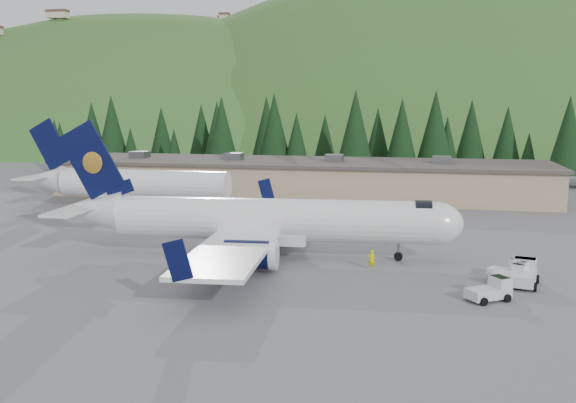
# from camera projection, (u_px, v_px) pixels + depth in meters

# --- Properties ---
(ground) EXTENTS (600.00, 600.00, 0.00)m
(ground) POSITION_uv_depth(u_px,v_px,m) (274.00, 257.00, 55.92)
(ground) COLOR slate
(airliner) EXTENTS (35.70, 33.51, 11.84)m
(airliner) POSITION_uv_depth(u_px,v_px,m) (262.00, 221.00, 55.59)
(airliner) COLOR white
(airliner) RESTS_ON ground
(second_airliner) EXTENTS (27.50, 11.00, 10.05)m
(second_airliner) POSITION_uv_depth(u_px,v_px,m) (123.00, 182.00, 81.82)
(second_airliner) COLOR white
(second_airliner) RESTS_ON ground
(baggage_tug_a) EXTENTS (3.25, 2.90, 1.57)m
(baggage_tug_a) POSITION_uv_depth(u_px,v_px,m) (491.00, 290.00, 43.40)
(baggage_tug_a) COLOR silver
(baggage_tug_a) RESTS_ON ground
(baggage_tug_b) EXTENTS (3.16, 2.61, 1.51)m
(baggage_tug_b) POSITION_uv_depth(u_px,v_px,m) (511.00, 273.00, 48.03)
(baggage_tug_b) COLOR silver
(baggage_tug_b) RESTS_ON ground
(baggage_tug_c) EXTENTS (2.70, 3.74, 1.83)m
(baggage_tug_c) POSITION_uv_depth(u_px,v_px,m) (524.00, 274.00, 47.12)
(baggage_tug_c) COLOR silver
(baggage_tug_c) RESTS_ON ground
(terminal_building) EXTENTS (71.00, 17.00, 6.10)m
(terminal_building) POSITION_uv_depth(u_px,v_px,m) (300.00, 178.00, 93.31)
(terminal_building) COLOR tan
(terminal_building) RESTS_ON ground
(baggage_tug_d) EXTENTS (3.41, 3.35, 1.70)m
(baggage_tug_d) POSITION_uv_depth(u_px,v_px,m) (514.00, 273.00, 47.47)
(baggage_tug_d) COLOR silver
(baggage_tug_d) RESTS_ON ground
(ramp_worker) EXTENTS (0.66, 0.51, 1.61)m
(ramp_worker) POSITION_uv_depth(u_px,v_px,m) (372.00, 259.00, 51.58)
(ramp_worker) COLOR #DBE800
(ramp_worker) RESTS_ON ground
(tree_line) EXTENTS (111.58, 20.07, 14.53)m
(tree_line) POSITION_uv_depth(u_px,v_px,m) (329.00, 135.00, 113.90)
(tree_line) COLOR black
(tree_line) RESTS_ON ground
(hills) EXTENTS (614.00, 330.00, 300.00)m
(hills) POSITION_uv_depth(u_px,v_px,m) (521.00, 346.00, 257.90)
(hills) COLOR #314D1C
(hills) RESTS_ON ground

